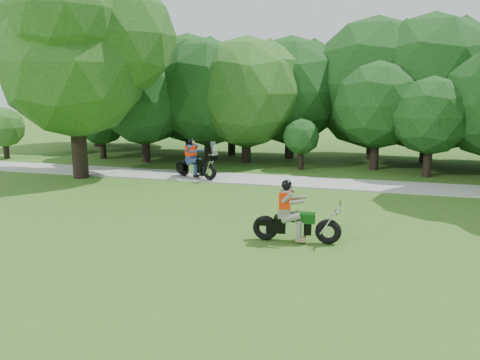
# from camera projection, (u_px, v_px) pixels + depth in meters

# --- Properties ---
(ground) EXTENTS (100.00, 100.00, 0.00)m
(ground) POSITION_uv_depth(u_px,v_px,m) (286.00, 244.00, 12.43)
(ground) COLOR #31621C
(ground) RESTS_ON ground
(walkway) EXTENTS (60.00, 2.20, 0.06)m
(walkway) POSITION_uv_depth(u_px,v_px,m) (317.00, 183.00, 19.99)
(walkway) COLOR gray
(walkway) RESTS_ON ground
(tree_line) EXTENTS (39.96, 11.01, 7.83)m
(tree_line) POSITION_uv_depth(u_px,v_px,m) (338.00, 93.00, 25.20)
(tree_line) COLOR black
(tree_line) RESTS_ON ground
(big_tree_west) EXTENTS (8.64, 6.56, 9.96)m
(big_tree_west) POSITION_uv_depth(u_px,v_px,m) (76.00, 47.00, 20.43)
(big_tree_west) COLOR black
(big_tree_west) RESTS_ON ground
(chopper_motorcycle) EXTENTS (2.38, 0.64, 1.70)m
(chopper_motorcycle) POSITION_uv_depth(u_px,v_px,m) (292.00, 219.00, 12.48)
(chopper_motorcycle) COLOR black
(chopper_motorcycle) RESTS_ON ground
(touring_motorcycle) EXTENTS (2.22, 1.31, 1.76)m
(touring_motorcycle) POSITION_uv_depth(u_px,v_px,m) (194.00, 163.00, 20.84)
(touring_motorcycle) COLOR black
(touring_motorcycle) RESTS_ON walkway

